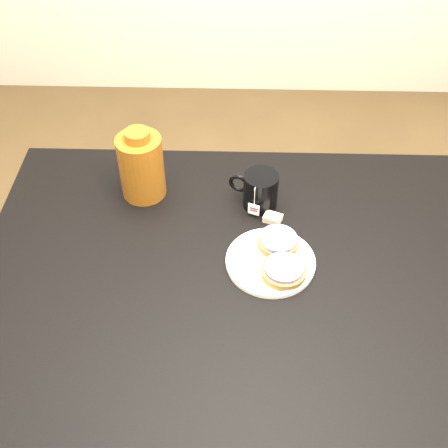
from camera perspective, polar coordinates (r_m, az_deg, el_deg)
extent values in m
plane|color=brown|center=(1.95, 3.62, -19.10)|extent=(4.00, 4.00, 0.00)
cube|color=black|center=(1.33, 5.04, -5.40)|extent=(1.40, 0.90, 0.04)
cylinder|color=black|center=(1.95, -15.27, -2.92)|extent=(0.06, 0.06, 0.71)
cylinder|color=white|center=(1.33, 4.74, -3.84)|extent=(0.21, 0.21, 0.01)
torus|color=white|center=(1.33, 4.76, -3.68)|extent=(0.21, 0.21, 0.01)
cylinder|color=brown|center=(1.35, 5.51, -1.87)|extent=(0.11, 0.11, 0.02)
cylinder|color=gray|center=(1.34, 5.55, -1.48)|extent=(0.10, 0.10, 0.01)
cylinder|color=brown|center=(1.29, 6.06, -4.81)|extent=(0.12, 0.12, 0.02)
cylinder|color=gray|center=(1.28, 6.10, -4.42)|extent=(0.11, 0.11, 0.01)
cylinder|color=black|center=(1.44, 3.74, 3.40)|extent=(0.11, 0.11, 0.10)
cylinder|color=black|center=(1.41, 3.82, 4.65)|extent=(0.08, 0.08, 0.00)
torus|color=black|center=(1.45, 1.50, 4.15)|extent=(0.05, 0.03, 0.05)
cylinder|color=beige|center=(1.39, 3.13, 2.85)|extent=(0.00, 0.00, 0.05)
cube|color=white|center=(1.42, 3.06, 1.54)|extent=(0.03, 0.01, 0.03)
cube|color=#C6B793|center=(1.43, 4.98, 0.59)|extent=(0.05, 0.05, 0.02)
cylinder|color=#61300C|center=(1.46, -8.38, 5.76)|extent=(0.15, 0.15, 0.17)
cylinder|color=#61300C|center=(1.40, -8.81, 8.87)|extent=(0.06, 0.06, 0.02)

